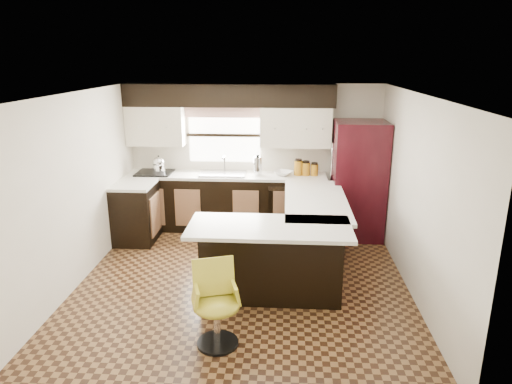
# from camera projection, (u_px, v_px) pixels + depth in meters

# --- Properties ---
(floor) EXTENTS (4.40, 4.40, 0.00)m
(floor) POSITION_uv_depth(u_px,v_px,m) (243.00, 281.00, 5.97)
(floor) COLOR #49301A
(floor) RESTS_ON ground
(ceiling) EXTENTS (4.40, 4.40, 0.00)m
(ceiling) POSITION_uv_depth(u_px,v_px,m) (241.00, 94.00, 5.28)
(ceiling) COLOR silver
(ceiling) RESTS_ON wall_back
(wall_back) EXTENTS (4.40, 0.00, 4.40)m
(wall_back) POSITION_uv_depth(u_px,v_px,m) (255.00, 156.00, 7.73)
(wall_back) COLOR beige
(wall_back) RESTS_ON floor
(wall_front) EXTENTS (4.40, 0.00, 4.40)m
(wall_front) POSITION_uv_depth(u_px,v_px,m) (216.00, 275.00, 3.52)
(wall_front) COLOR beige
(wall_front) RESTS_ON floor
(wall_left) EXTENTS (0.00, 4.40, 4.40)m
(wall_left) POSITION_uv_depth(u_px,v_px,m) (77.00, 190.00, 5.76)
(wall_left) COLOR beige
(wall_left) RESTS_ON floor
(wall_right) EXTENTS (0.00, 4.40, 4.40)m
(wall_right) POSITION_uv_depth(u_px,v_px,m) (416.00, 196.00, 5.49)
(wall_right) COLOR beige
(wall_right) RESTS_ON floor
(base_cab_back) EXTENTS (3.30, 0.60, 0.90)m
(base_cab_back) POSITION_uv_depth(u_px,v_px,m) (227.00, 203.00, 7.68)
(base_cab_back) COLOR black
(base_cab_back) RESTS_ON floor
(base_cab_left) EXTENTS (0.60, 0.70, 0.90)m
(base_cab_left) POSITION_uv_depth(u_px,v_px,m) (136.00, 214.00, 7.15)
(base_cab_left) COLOR black
(base_cab_left) RESTS_ON floor
(counter_back) EXTENTS (3.30, 0.60, 0.04)m
(counter_back) POSITION_uv_depth(u_px,v_px,m) (226.00, 176.00, 7.55)
(counter_back) COLOR silver
(counter_back) RESTS_ON base_cab_back
(counter_left) EXTENTS (0.60, 0.70, 0.04)m
(counter_left) POSITION_uv_depth(u_px,v_px,m) (134.00, 185.00, 7.01)
(counter_left) COLOR silver
(counter_left) RESTS_ON base_cab_left
(soffit) EXTENTS (3.40, 0.35, 0.36)m
(soffit) POSITION_uv_depth(u_px,v_px,m) (229.00, 95.00, 7.29)
(soffit) COLOR black
(soffit) RESTS_ON wall_back
(upper_cab_left) EXTENTS (0.94, 0.35, 0.64)m
(upper_cab_left) POSITION_uv_depth(u_px,v_px,m) (156.00, 126.00, 7.51)
(upper_cab_left) COLOR beige
(upper_cab_left) RESTS_ON wall_back
(upper_cab_right) EXTENTS (1.14, 0.35, 0.64)m
(upper_cab_right) POSITION_uv_depth(u_px,v_px,m) (296.00, 127.00, 7.37)
(upper_cab_right) COLOR beige
(upper_cab_right) RESTS_ON wall_back
(window_pane) EXTENTS (1.20, 0.02, 0.90)m
(window_pane) POSITION_uv_depth(u_px,v_px,m) (225.00, 135.00, 7.64)
(window_pane) COLOR white
(window_pane) RESTS_ON wall_back
(valance) EXTENTS (1.30, 0.06, 0.18)m
(valance) POSITION_uv_depth(u_px,v_px,m) (224.00, 112.00, 7.49)
(valance) COLOR #D19B93
(valance) RESTS_ON wall_back
(sink) EXTENTS (0.75, 0.45, 0.03)m
(sink) POSITION_uv_depth(u_px,v_px,m) (223.00, 174.00, 7.52)
(sink) COLOR #B2B2B7
(sink) RESTS_ON counter_back
(dishwasher) EXTENTS (0.58, 0.03, 0.78)m
(dishwasher) POSITION_uv_depth(u_px,v_px,m) (286.00, 210.00, 7.35)
(dishwasher) COLOR black
(dishwasher) RESTS_ON floor
(cooktop) EXTENTS (0.58, 0.50, 0.02)m
(cooktop) POSITION_uv_depth(u_px,v_px,m) (155.00, 173.00, 7.59)
(cooktop) COLOR black
(cooktop) RESTS_ON counter_back
(peninsula_long) EXTENTS (0.60, 1.95, 0.90)m
(peninsula_long) POSITION_uv_depth(u_px,v_px,m) (311.00, 233.00, 6.38)
(peninsula_long) COLOR black
(peninsula_long) RESTS_ON floor
(peninsula_return) EXTENTS (1.65, 0.60, 0.90)m
(peninsula_return) POSITION_uv_depth(u_px,v_px,m) (271.00, 262.00, 5.48)
(peninsula_return) COLOR black
(peninsula_return) RESTS_ON floor
(counter_pen_long) EXTENTS (0.84, 1.95, 0.04)m
(counter_pen_long) POSITION_uv_depth(u_px,v_px,m) (316.00, 201.00, 6.24)
(counter_pen_long) COLOR silver
(counter_pen_long) RESTS_ON peninsula_long
(counter_pen_return) EXTENTS (1.89, 0.84, 0.04)m
(counter_pen_return) POSITION_uv_depth(u_px,v_px,m) (270.00, 227.00, 5.26)
(counter_pen_return) COLOR silver
(counter_pen_return) RESTS_ON peninsula_return
(refrigerator) EXTENTS (0.80, 0.77, 1.87)m
(refrigerator) POSITION_uv_depth(u_px,v_px,m) (358.00, 180.00, 7.22)
(refrigerator) COLOR black
(refrigerator) RESTS_ON floor
(bar_chair) EXTENTS (0.58, 0.58, 0.87)m
(bar_chair) POSITION_uv_depth(u_px,v_px,m) (217.00, 306.00, 4.53)
(bar_chair) COLOR gold
(bar_chair) RESTS_ON floor
(kettle) EXTENTS (0.21, 0.21, 0.28)m
(kettle) POSITION_uv_depth(u_px,v_px,m) (159.00, 164.00, 7.55)
(kettle) COLOR silver
(kettle) RESTS_ON cooktop
(percolator) EXTENTS (0.14, 0.14, 0.30)m
(percolator) POSITION_uv_depth(u_px,v_px,m) (258.00, 166.00, 7.47)
(percolator) COLOR silver
(percolator) RESTS_ON counter_back
(mixing_bowl) EXTENTS (0.37, 0.37, 0.07)m
(mixing_bowl) POSITION_uv_depth(u_px,v_px,m) (283.00, 173.00, 7.47)
(mixing_bowl) COLOR white
(mixing_bowl) RESTS_ON counter_back
(canister_large) EXTENTS (0.13, 0.13, 0.24)m
(canister_large) POSITION_uv_depth(u_px,v_px,m) (298.00, 168.00, 7.45)
(canister_large) COLOR #9B6411
(canister_large) RESTS_ON counter_back
(canister_med) EXTENTS (0.13, 0.13, 0.21)m
(canister_med) POSITION_uv_depth(u_px,v_px,m) (306.00, 169.00, 7.45)
(canister_med) COLOR #9B6411
(canister_med) RESTS_ON counter_back
(canister_small) EXTENTS (0.12, 0.12, 0.18)m
(canister_small) POSITION_uv_depth(u_px,v_px,m) (314.00, 170.00, 7.44)
(canister_small) COLOR #9B6411
(canister_small) RESTS_ON counter_back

